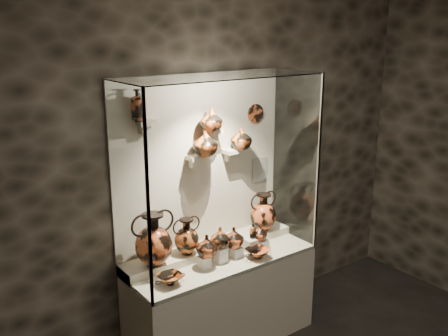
{
  "coord_description": "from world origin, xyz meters",
  "views": [
    {
      "loc": [
        -2.34,
        -1.01,
        2.76
      ],
      "look_at": [
        0.03,
        2.19,
        1.64
      ],
      "focal_mm": 40.0,
      "sensor_mm": 36.0,
      "label": 1
    }
  ],
  "objects_px": {
    "jug_a": "(207,246)",
    "ovoid_vase_c": "(241,138)",
    "kylix_left": "(170,278)",
    "lekythos_tall": "(138,103)",
    "jug_e": "(259,233)",
    "amphora_left": "(154,239)",
    "amphora_right": "(263,212)",
    "amphora_mid": "(187,236)",
    "jug_c": "(234,237)",
    "ovoid_vase_a": "(205,143)",
    "jug_b": "(220,237)",
    "kylix_right": "(258,252)",
    "lekythos_small": "(253,230)",
    "ovoid_vase_b": "(211,120)"
  },
  "relations": [
    {
      "from": "kylix_right",
      "to": "lekythos_tall",
      "type": "relative_size",
      "value": 0.91
    },
    {
      "from": "jug_a",
      "to": "ovoid_vase_a",
      "type": "height_order",
      "value": "ovoid_vase_a"
    },
    {
      "from": "amphora_mid",
      "to": "kylix_left",
      "type": "bearing_deg",
      "value": -129.82
    },
    {
      "from": "amphora_mid",
      "to": "lekythos_tall",
      "type": "relative_size",
      "value": 1.13
    },
    {
      "from": "ovoid_vase_b",
      "to": "lekythos_tall",
      "type": "bearing_deg",
      "value": 179.93
    },
    {
      "from": "jug_e",
      "to": "kylix_right",
      "type": "xyz_separation_m",
      "value": [
        -0.14,
        -0.15,
        -0.1
      ]
    },
    {
      "from": "amphora_right",
      "to": "jug_e",
      "type": "xyz_separation_m",
      "value": [
        -0.19,
        -0.18,
        -0.1
      ]
    },
    {
      "from": "amphora_right",
      "to": "ovoid_vase_b",
      "type": "relative_size",
      "value": 1.82
    },
    {
      "from": "amphora_right",
      "to": "jug_c",
      "type": "xyz_separation_m",
      "value": [
        -0.49,
        -0.18,
        -0.07
      ]
    },
    {
      "from": "kylix_left",
      "to": "kylix_right",
      "type": "distance_m",
      "value": 0.85
    },
    {
      "from": "lekythos_tall",
      "to": "ovoid_vase_a",
      "type": "distance_m",
      "value": 0.69
    },
    {
      "from": "amphora_right",
      "to": "kylix_right",
      "type": "xyz_separation_m",
      "value": [
        -0.34,
        -0.32,
        -0.2
      ]
    },
    {
      "from": "amphora_left",
      "to": "kylix_left",
      "type": "bearing_deg",
      "value": -108.17
    },
    {
      "from": "amphora_left",
      "to": "jug_a",
      "type": "relative_size",
      "value": 2.37
    },
    {
      "from": "lekythos_small",
      "to": "ovoid_vase_a",
      "type": "relative_size",
      "value": 0.69
    },
    {
      "from": "kylix_left",
      "to": "lekythos_tall",
      "type": "height_order",
      "value": "lekythos_tall"
    },
    {
      "from": "jug_a",
      "to": "ovoid_vase_c",
      "type": "bearing_deg",
      "value": 11.87
    },
    {
      "from": "jug_b",
      "to": "jug_c",
      "type": "distance_m",
      "value": 0.15
    },
    {
      "from": "jug_b",
      "to": "lekythos_small",
      "type": "bearing_deg",
      "value": 20.89
    },
    {
      "from": "ovoid_vase_a",
      "to": "amphora_mid",
      "type": "bearing_deg",
      "value": -179.69
    },
    {
      "from": "jug_b",
      "to": "kylix_left",
      "type": "relative_size",
      "value": 0.72
    },
    {
      "from": "amphora_mid",
      "to": "jug_e",
      "type": "relative_size",
      "value": 2.26
    },
    {
      "from": "kylix_right",
      "to": "ovoid_vase_c",
      "type": "distance_m",
      "value": 1.01
    },
    {
      "from": "amphora_left",
      "to": "lekythos_tall",
      "type": "bearing_deg",
      "value": 79.84
    },
    {
      "from": "lekythos_small",
      "to": "kylix_right",
      "type": "distance_m",
      "value": 0.21
    },
    {
      "from": "kylix_left",
      "to": "ovoid_vase_b",
      "type": "relative_size",
      "value": 1.24
    },
    {
      "from": "amphora_mid",
      "to": "lekythos_tall",
      "type": "height_order",
      "value": "lekythos_tall"
    },
    {
      "from": "ovoid_vase_c",
      "to": "ovoid_vase_b",
      "type": "bearing_deg",
      "value": 176.95
    },
    {
      "from": "jug_e",
      "to": "amphora_right",
      "type": "bearing_deg",
      "value": 42.08
    },
    {
      "from": "amphora_right",
      "to": "jug_b",
      "type": "bearing_deg",
      "value": 174.02
    },
    {
      "from": "amphora_left",
      "to": "ovoid_vase_c",
      "type": "xyz_separation_m",
      "value": [
        0.95,
        0.08,
        0.69
      ]
    },
    {
      "from": "jug_e",
      "to": "kylix_right",
      "type": "height_order",
      "value": "jug_e"
    },
    {
      "from": "lekythos_tall",
      "to": "ovoid_vase_b",
      "type": "bearing_deg",
      "value": -4.03
    },
    {
      "from": "amphora_left",
      "to": "ovoid_vase_a",
      "type": "bearing_deg",
      "value": -11.75
    },
    {
      "from": "lekythos_tall",
      "to": "kylix_right",
      "type": "bearing_deg",
      "value": -25.99
    },
    {
      "from": "jug_e",
      "to": "ovoid_vase_c",
      "type": "bearing_deg",
      "value": 99.41
    },
    {
      "from": "jug_b",
      "to": "kylix_left",
      "type": "xyz_separation_m",
      "value": [
        -0.55,
        -0.09,
        -0.17
      ]
    },
    {
      "from": "lekythos_small",
      "to": "lekythos_tall",
      "type": "distance_m",
      "value": 1.53
    },
    {
      "from": "kylix_left",
      "to": "jug_e",
      "type": "bearing_deg",
      "value": -1.11
    },
    {
      "from": "amphora_mid",
      "to": "ovoid_vase_b",
      "type": "bearing_deg",
      "value": 21.51
    },
    {
      "from": "amphora_left",
      "to": "jug_c",
      "type": "xyz_separation_m",
      "value": [
        0.7,
        -0.15,
        -0.11
      ]
    },
    {
      "from": "jug_b",
      "to": "ovoid_vase_c",
      "type": "distance_m",
      "value": 0.9
    },
    {
      "from": "amphora_right",
      "to": "ovoid_vase_a",
      "type": "xyz_separation_m",
      "value": [
        -0.63,
        0.04,
        0.75
      ]
    },
    {
      "from": "jug_e",
      "to": "lekythos_tall",
      "type": "relative_size",
      "value": 0.5
    },
    {
      "from": "jug_b",
      "to": "ovoid_vase_b",
      "type": "height_order",
      "value": "ovoid_vase_b"
    },
    {
      "from": "jug_c",
      "to": "kylix_left",
      "type": "xyz_separation_m",
      "value": [
        -0.7,
        -0.09,
        -0.13
      ]
    },
    {
      "from": "amphora_right",
      "to": "lekythos_tall",
      "type": "relative_size",
      "value": 1.3
    },
    {
      "from": "amphora_mid",
      "to": "lekythos_tall",
      "type": "xyz_separation_m",
      "value": [
        -0.35,
        0.1,
        1.15
      ]
    },
    {
      "from": "amphora_left",
      "to": "amphora_mid",
      "type": "height_order",
      "value": "amphora_left"
    },
    {
      "from": "jug_e",
      "to": "ovoid_vase_c",
      "type": "xyz_separation_m",
      "value": [
        -0.04,
        0.23,
        0.84
      ]
    }
  ]
}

